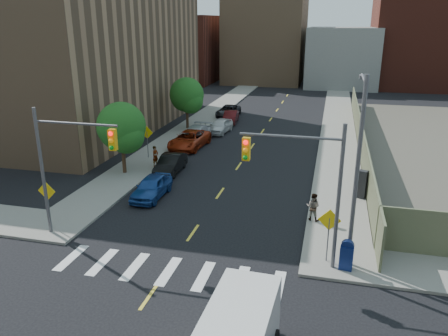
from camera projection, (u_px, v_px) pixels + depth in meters
The scene contains 28 objects.
ground at pixel (129, 326), 16.67m from camera, with size 160.00×160.00×0.00m, color black.
sidewalk_nw at pixel (215, 110), 56.57m from camera, with size 3.50×73.00×0.15m, color gray.
sidewalk_ne at pixel (338, 116), 53.02m from camera, with size 3.50×73.00×0.15m, color gray.
fence_north at pixel (360, 134), 39.81m from camera, with size 0.12×44.00×2.50m, color #69704E.
building_nw at pixel (59, 51), 46.72m from camera, with size 22.00×30.00×16.00m, color #8C6B4C.
bg_bldg_west at pixel (182, 48), 84.13m from camera, with size 14.00×18.00×12.00m, color #592319.
bg_bldg_midwest at pixel (266, 41), 81.83m from camera, with size 14.00×16.00×15.00m, color #8C6B4C.
bg_bldg_center at pixel (342, 57), 77.59m from camera, with size 12.00×16.00×10.00m, color gray.
bg_bldg_east at pixel (427, 40), 75.26m from camera, with size 18.00×18.00×16.00m, color #592319.
signal_nw at pixel (66, 157), 22.10m from camera, with size 4.59×0.30×7.00m.
signal_ne at pixel (305, 176), 19.37m from camera, with size 4.59×0.30×7.00m.
streetlight_ne at pixel (358, 159), 19.46m from camera, with size 0.25×3.70×9.00m.
warn_sign_nw at pixel (47, 196), 23.79m from camera, with size 1.06×0.06×2.83m.
warn_sign_ne at pixel (329, 226), 20.36m from camera, with size 1.06×0.06×2.83m.
warn_sign_midwest at pixel (147, 136), 36.20m from camera, with size 1.06×0.06×2.83m.
tree_west_near at pixel (122, 129), 32.14m from camera, with size 3.66×3.64×5.52m.
tree_west_far at pixel (187, 97), 45.93m from camera, with size 3.66×3.64×5.52m.
parked_car_blue at pixel (152, 187), 28.66m from camera, with size 1.69×4.21×1.43m, color navy.
parked_car_black at pixel (170, 164), 33.27m from camera, with size 1.49×4.27×1.41m, color black.
parked_car_red at pixel (189, 140), 39.84m from camera, with size 2.57×5.58×1.55m, color maroon.
parked_car_silver at pixel (195, 135), 41.36m from camera, with size 2.20×5.41×1.57m, color #ABADB3.
parked_car_white at pixel (220, 126), 45.23m from camera, with size 1.74×4.32×1.47m, color silver.
parked_car_maroon at pixel (231, 117), 49.71m from camera, with size 1.44×4.13×1.36m, color #450D0F.
parked_car_grey at pixel (228, 111), 52.90m from camera, with size 2.27×4.91×1.37m, color black.
mailbox at pixel (347, 255), 20.06m from camera, with size 0.65×0.53×1.47m.
payphone at pixel (362, 184), 28.12m from camera, with size 0.55×0.45×1.85m, color black.
pedestrian_west at pixel (155, 156), 34.36m from camera, with size 0.59×0.39×1.62m, color gray.
pedestrian_east at pixel (313, 207), 24.98m from camera, with size 0.80×0.62×1.64m, color gray.
Camera 1 is at (6.89, -12.56, 11.08)m, focal length 35.00 mm.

